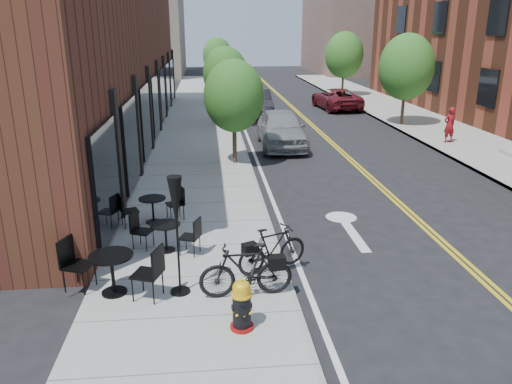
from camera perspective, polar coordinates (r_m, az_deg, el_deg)
name	(u,v)px	position (r m, az deg, el deg)	size (l,w,h in m)	color
ground	(288,277)	(10.58, 3.72, -9.68)	(120.00, 120.00, 0.00)	black
sidewalk_near	(198,158)	(19.84, -6.64, 3.85)	(4.00, 70.00, 0.12)	#9E9B93
sidewalk_far	(487,151)	(22.97, 24.92, 4.24)	(4.00, 70.00, 0.12)	#9E9B93
building_near	(94,63)	(23.78, -18.07, 13.89)	(5.00, 28.00, 7.00)	#4B2118
bg_building_left	(145,27)	(57.58, -12.62, 17.88)	(8.00, 14.00, 10.00)	#726656
bg_building_right	(358,18)	(61.79, 11.56, 18.87)	(10.00, 16.00, 12.00)	brown
tree_near_a	(234,96)	(18.40, -2.53, 10.90)	(2.20, 2.20, 3.81)	#382B1E
tree_near_b	(225,74)	(26.33, -3.53, 13.34)	(2.30, 2.30, 3.98)	#382B1E
tree_near_c	(221,66)	(34.32, -4.07, 14.15)	(2.10, 2.10, 3.67)	#382B1E
tree_near_d	(218,56)	(42.29, -4.42, 15.26)	(2.40, 2.40, 4.11)	#382B1E
tree_far_b	(407,67)	(27.27, 16.83, 13.51)	(2.80, 2.80, 4.62)	#382B1E
tree_far_c	(344,55)	(38.64, 10.04, 15.17)	(2.80, 2.80, 4.62)	#382B1E
fire_hydrant	(242,305)	(8.52, -1.65, -12.83)	(0.47, 0.47, 0.92)	maroon
bicycle_left	(246,270)	(9.41, -1.16, -8.96)	(0.50, 1.76, 1.06)	black
bicycle_right	(272,249)	(10.39, 1.88, -6.48)	(0.46, 1.62, 0.97)	black
bistro_set_a	(112,268)	(9.88, -16.12, -8.37)	(1.97, 1.10, 1.04)	black
bistro_set_b	(153,207)	(13.17, -11.72, -1.63)	(1.65, 0.95, 0.87)	black
bistro_set_c	(166,233)	(11.46, -10.28, -4.66)	(1.60, 0.95, 0.85)	black
patio_umbrella	(176,211)	(9.18, -9.13, -2.16)	(0.38, 0.38, 2.32)	black
parked_car_a	(281,129)	(21.78, 2.90, 7.24)	(1.90, 4.71, 1.61)	gray
parked_car_b	(257,103)	(30.05, 0.12, 10.18)	(1.56, 4.48, 1.48)	black
parked_car_c	(240,90)	(36.78, -1.88, 11.53)	(1.85, 4.54, 1.32)	#A5A6AA
parked_car_far	(336,99)	(32.74, 9.15, 10.49)	(2.20, 4.77, 1.33)	maroon
pedestrian	(449,125)	(23.67, 21.24, 7.16)	(0.57, 0.37, 1.56)	maroon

